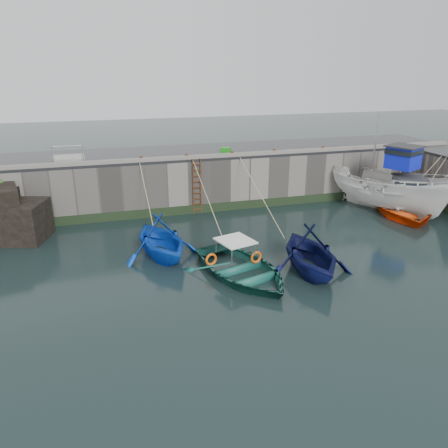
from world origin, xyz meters
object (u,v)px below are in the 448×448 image
object	(u,v)px
bollard_b	(186,156)
bollard_e	(323,149)
boat_near_blue	(242,276)
boat_near_blacktrim	(309,271)
bollard_a	(141,159)
boat_far_white	(389,190)
bollard_c	(232,154)
ladder	(197,187)
boat_near_white	(161,256)
boat_far_orange	(402,205)
fish_crate	(226,150)
bollard_d	(274,151)

from	to	relation	value
bollard_b	bollard_e	distance (m)	8.50
boat_near_blue	bollard_b	size ratio (longest dim) A/B	18.81
boat_near_blacktrim	bollard_a	size ratio (longest dim) A/B	15.62
bollard_b	boat_far_white	bearing A→B (deg)	-14.77
bollard_c	ladder	bearing A→B (deg)	-171.33
bollard_a	bollard_e	world-z (taller)	same
bollard_e	boat_near_white	bearing A→B (deg)	-152.25
bollard_c	bollard_a	bearing A→B (deg)	180.00
bollard_b	boat_near_blacktrim	bearing A→B (deg)	-70.60
boat_far_orange	boat_far_white	bearing A→B (deg)	162.48
fish_crate	bollard_c	xyz separation A→B (m)	(0.00, -1.35, -0.00)
boat_near_blue	bollard_c	distance (m)	9.58
bollard_c	boat_near_white	bearing A→B (deg)	-131.78
fish_crate	bollard_c	distance (m)	1.35
boat_far_orange	fish_crate	distance (m)	10.87
ladder	boat_far_white	size ratio (longest dim) A/B	0.39
boat_far_orange	bollard_c	size ratio (longest dim) A/B	28.01
boat_far_orange	bollard_e	bearing A→B (deg)	157.58
bollard_d	bollard_e	distance (m)	3.20
boat_near_blue	boat_far_orange	distance (m)	12.70
boat_near_blue	bollard_c	size ratio (longest dim) A/B	18.81
ladder	boat_near_blacktrim	world-z (taller)	ladder
boat_near_blacktrim	boat_far_white	distance (m)	10.25
ladder	bollard_e	size ratio (longest dim) A/B	11.43
boat_near_white	bollard_e	distance (m)	12.80
boat_far_white	bollard_c	size ratio (longest dim) A/B	29.44
boat_near_white	bollard_e	world-z (taller)	bollard_e
boat_near_blue	bollard_e	distance (m)	12.34
bollard_d	bollard_e	world-z (taller)	same
fish_crate	bollard_b	xyz separation A→B (m)	(-2.70, -1.35, -0.00)
boat_far_white	bollard_d	distance (m)	7.06
boat_near_blacktrim	bollard_c	distance (m)	9.67
boat_near_blacktrim	bollard_e	world-z (taller)	bollard_e
boat_near_white	fish_crate	xyz separation A→B (m)	(5.14, 7.11, 3.30)
boat_near_blue	bollard_d	world-z (taller)	bollard_d
fish_crate	bollard_d	xyz separation A→B (m)	(2.60, -1.35, -0.00)
boat_far_white	fish_crate	bearing A→B (deg)	128.78
bollard_b	bollard_e	bearing A→B (deg)	0.00
ladder	fish_crate	distance (m)	3.25
boat_near_blue	ladder	bearing A→B (deg)	73.71
bollard_a	bollard_b	distance (m)	2.50
bollard_e	bollard_b	bearing A→B (deg)	180.00
bollard_b	bollard_d	xyz separation A→B (m)	(5.30, 0.00, 0.00)
boat_far_orange	bollard_c	bearing A→B (deg)	-177.86
bollard_d	boat_near_blacktrim	bearing A→B (deg)	-103.05
fish_crate	bollard_e	bearing A→B (deg)	11.80
boat_far_white	boat_far_orange	size ratio (longest dim) A/B	1.05
boat_near_blacktrim	bollard_e	bearing A→B (deg)	65.35
boat_near_white	boat_near_blacktrim	distance (m)	6.54
bollard_d	bollard_a	bearing A→B (deg)	180.00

